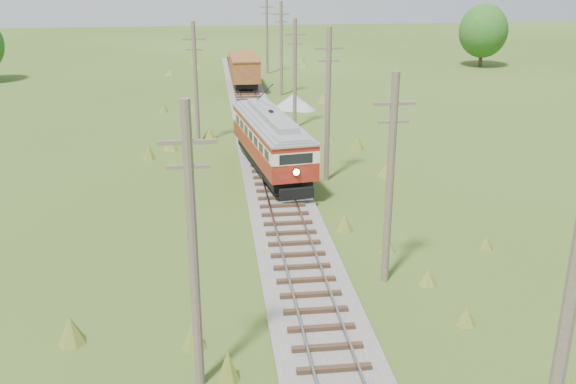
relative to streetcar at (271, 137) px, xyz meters
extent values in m
cube|color=#605B54|center=(0.00, 1.88, -2.34)|extent=(3.60, 96.00, 0.25)
cube|color=#726659|center=(-0.72, 1.88, -1.98)|extent=(0.08, 96.00, 0.17)
cube|color=#726659|center=(0.72, 1.88, -1.98)|extent=(0.08, 96.00, 0.17)
cube|color=#2D2116|center=(0.00, 1.88, -2.13)|extent=(2.40, 96.00, 0.16)
cube|color=black|center=(0.00, 0.00, -1.48)|extent=(3.58, 10.42, 0.42)
cube|color=maroon|center=(0.00, 0.00, -0.56)|extent=(4.09, 11.35, 1.02)
cube|color=#F0E3C4|center=(0.00, 0.00, 0.27)|extent=(4.12, 11.41, 0.65)
cube|color=black|center=(0.00, 0.00, 0.27)|extent=(4.08, 10.92, 0.51)
cube|color=maroon|center=(0.00, 0.00, 0.74)|extent=(4.09, 11.35, 0.28)
cube|color=gray|center=(0.00, 0.00, 1.04)|extent=(4.16, 11.47, 0.35)
cube|color=gray|center=(0.00, 0.00, 1.36)|extent=(2.30, 8.41, 0.37)
sphere|color=#FFF2BF|center=(0.77, -5.58, -0.42)|extent=(0.33, 0.33, 0.33)
cylinder|color=black|center=(-0.23, 1.65, 2.40)|extent=(0.65, 4.28, 1.78)
cylinder|color=black|center=(-0.11, -4.25, -1.53)|extent=(0.21, 0.75, 0.74)
cylinder|color=black|center=(1.26, -4.06, -1.53)|extent=(0.21, 0.75, 0.74)
cylinder|color=black|center=(-1.26, 4.07, -1.53)|extent=(0.21, 0.75, 0.74)
cylinder|color=black|center=(0.11, 4.26, -1.53)|extent=(0.21, 0.75, 0.74)
cube|color=black|center=(0.00, 28.70, -1.54)|extent=(2.24, 7.47, 0.52)
cube|color=maroon|center=(0.00, 28.70, -0.25)|extent=(2.79, 8.30, 2.07)
cube|color=maroon|center=(0.00, 28.70, 0.84)|extent=(2.84, 8.47, 0.12)
cylinder|color=black|center=(-0.75, 26.21, -1.49)|extent=(0.13, 0.83, 0.83)
cylinder|color=black|center=(0.80, 26.23, -1.49)|extent=(0.13, 0.83, 0.83)
cylinder|color=black|center=(-0.81, 31.17, -1.49)|extent=(0.13, 0.83, 0.83)
cylinder|color=black|center=(0.75, 31.19, -1.49)|extent=(0.13, 0.83, 0.83)
cone|color=gray|center=(3.84, 19.08, -1.82)|extent=(3.43, 3.43, 1.29)
cone|color=gray|center=(4.70, 18.00, -2.09)|extent=(1.93, 1.93, 0.75)
cylinder|color=brown|center=(3.30, -14.12, 1.84)|extent=(0.30, 0.30, 8.60)
cube|color=brown|center=(3.30, -14.12, 4.94)|extent=(1.60, 0.12, 0.12)
cube|color=brown|center=(3.30, -14.12, 4.24)|extent=(1.20, 0.10, 0.10)
cylinder|color=brown|center=(3.20, -1.12, 2.04)|extent=(0.30, 0.30, 9.00)
cube|color=brown|center=(3.20, -1.12, 5.34)|extent=(1.60, 0.12, 0.12)
cube|color=brown|center=(3.20, -1.12, 4.64)|extent=(1.20, 0.10, 0.10)
cylinder|color=brown|center=(3.00, 11.88, 1.74)|extent=(0.30, 0.30, 8.40)
cube|color=brown|center=(3.00, 11.88, 4.74)|extent=(1.60, 0.12, 0.12)
cube|color=brown|center=(3.00, 11.88, 4.04)|extent=(1.20, 0.10, 0.10)
cylinder|color=brown|center=(3.40, 24.88, 1.99)|extent=(0.30, 0.30, 8.90)
cube|color=brown|center=(3.40, 24.88, 5.24)|extent=(1.60, 0.12, 0.12)
cube|color=brown|center=(3.40, 24.88, 4.54)|extent=(1.20, 0.10, 0.10)
cylinder|color=brown|center=(3.20, 37.88, 1.89)|extent=(0.30, 0.30, 8.70)
cube|color=brown|center=(3.20, 37.88, 5.04)|extent=(1.60, 0.12, 0.12)
cube|color=brown|center=(3.20, 37.88, 4.34)|extent=(1.20, 0.10, 0.10)
cylinder|color=brown|center=(-4.20, -20.12, 2.04)|extent=(0.30, 0.30, 9.00)
cube|color=brown|center=(-4.20, -20.12, 5.34)|extent=(1.60, 0.12, 0.12)
cube|color=brown|center=(-4.20, -20.12, 4.64)|extent=(1.20, 0.10, 0.10)
cylinder|color=brown|center=(-4.50, 7.88, 1.84)|extent=(0.30, 0.30, 8.60)
cube|color=brown|center=(-4.50, 7.88, 4.94)|extent=(1.60, 0.12, 0.12)
cube|color=brown|center=(-4.50, 7.88, 4.24)|extent=(1.20, 0.10, 0.10)
cylinder|color=#38281C|center=(30.00, 39.88, -1.20)|extent=(0.50, 0.50, 2.52)
ellipsoid|color=#1E5018|center=(30.00, 39.88, 1.88)|extent=(5.88, 5.88, 6.47)
camera|label=1|loc=(-3.52, -37.11, 9.97)|focal=40.00mm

